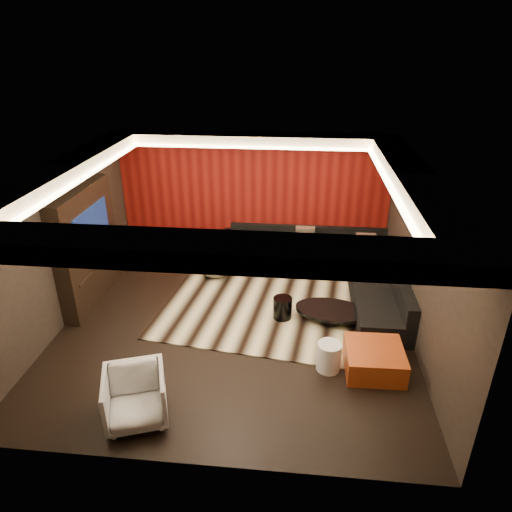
# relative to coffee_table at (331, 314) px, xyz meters

# --- Properties ---
(floor) EXTENTS (6.00, 6.00, 0.02)m
(floor) POSITION_rel_coffee_table_xyz_m (-1.68, -0.26, -0.14)
(floor) COLOR black
(floor) RESTS_ON ground
(ceiling) EXTENTS (6.00, 6.00, 0.02)m
(ceiling) POSITION_rel_coffee_table_xyz_m (-1.68, -0.26, 2.68)
(ceiling) COLOR silver
(ceiling) RESTS_ON ground
(wall_back) EXTENTS (6.00, 0.02, 2.80)m
(wall_back) POSITION_rel_coffee_table_xyz_m (-1.68, 2.75, 1.27)
(wall_back) COLOR black
(wall_back) RESTS_ON ground
(wall_left) EXTENTS (0.02, 6.00, 2.80)m
(wall_left) POSITION_rel_coffee_table_xyz_m (-4.69, -0.26, 1.27)
(wall_left) COLOR black
(wall_left) RESTS_ON ground
(wall_right) EXTENTS (0.02, 6.00, 2.80)m
(wall_right) POSITION_rel_coffee_table_xyz_m (1.33, -0.26, 1.27)
(wall_right) COLOR black
(wall_right) RESTS_ON ground
(red_feature_wall) EXTENTS (5.98, 0.05, 2.78)m
(red_feature_wall) POSITION_rel_coffee_table_xyz_m (-1.68, 2.71, 1.27)
(red_feature_wall) COLOR #6B0C0A
(red_feature_wall) RESTS_ON ground
(soffit_back) EXTENTS (6.00, 0.60, 0.22)m
(soffit_back) POSITION_rel_coffee_table_xyz_m (-1.68, 2.44, 2.56)
(soffit_back) COLOR silver
(soffit_back) RESTS_ON ground
(soffit_front) EXTENTS (6.00, 0.60, 0.22)m
(soffit_front) POSITION_rel_coffee_table_xyz_m (-1.68, -2.96, 2.56)
(soffit_front) COLOR silver
(soffit_front) RESTS_ON ground
(soffit_left) EXTENTS (0.60, 4.80, 0.22)m
(soffit_left) POSITION_rel_coffee_table_xyz_m (-4.38, -0.26, 2.56)
(soffit_left) COLOR silver
(soffit_left) RESTS_ON ground
(soffit_right) EXTENTS (0.60, 4.80, 0.22)m
(soffit_right) POSITION_rel_coffee_table_xyz_m (1.02, -0.26, 2.56)
(soffit_right) COLOR silver
(soffit_right) RESTS_ON ground
(cove_back) EXTENTS (4.80, 0.08, 0.04)m
(cove_back) POSITION_rel_coffee_table_xyz_m (-1.68, 2.10, 2.47)
(cove_back) COLOR #FFD899
(cove_back) RESTS_ON ground
(cove_front) EXTENTS (4.80, 0.08, 0.04)m
(cove_front) POSITION_rel_coffee_table_xyz_m (-1.68, -2.62, 2.47)
(cove_front) COLOR #FFD899
(cove_front) RESTS_ON ground
(cove_left) EXTENTS (0.08, 4.80, 0.04)m
(cove_left) POSITION_rel_coffee_table_xyz_m (-4.04, -0.26, 2.47)
(cove_left) COLOR #FFD899
(cove_left) RESTS_ON ground
(cove_right) EXTENTS (0.08, 4.80, 0.04)m
(cove_right) POSITION_rel_coffee_table_xyz_m (0.68, -0.26, 2.47)
(cove_right) COLOR #FFD899
(cove_right) RESTS_ON ground
(tv_surround) EXTENTS (0.30, 2.00, 2.20)m
(tv_surround) POSITION_rel_coffee_table_xyz_m (-4.53, 0.34, 0.97)
(tv_surround) COLOR black
(tv_surround) RESTS_ON ground
(tv_screen) EXTENTS (0.04, 1.30, 0.80)m
(tv_screen) POSITION_rel_coffee_table_xyz_m (-4.37, 0.34, 1.32)
(tv_screen) COLOR black
(tv_screen) RESTS_ON ground
(tv_shelf) EXTENTS (0.04, 1.60, 0.04)m
(tv_shelf) POSITION_rel_coffee_table_xyz_m (-4.37, 0.34, 0.57)
(tv_shelf) COLOR black
(tv_shelf) RESTS_ON ground
(rug) EXTENTS (4.35, 3.48, 0.02)m
(rug) POSITION_rel_coffee_table_xyz_m (-1.10, 0.31, -0.12)
(rug) COLOR beige
(rug) RESTS_ON floor
(coffee_table) EXTENTS (1.46, 1.46, 0.22)m
(coffee_table) POSITION_rel_coffee_table_xyz_m (0.00, 0.00, 0.00)
(coffee_table) COLOR black
(coffee_table) RESTS_ON rug
(drum_stool) EXTENTS (0.41, 0.41, 0.40)m
(drum_stool) POSITION_rel_coffee_table_xyz_m (-0.87, -0.02, 0.09)
(drum_stool) COLOR black
(drum_stool) RESTS_ON rug
(striped_pouf) EXTENTS (0.81, 0.81, 0.35)m
(striped_pouf) POSITION_rel_coffee_table_xyz_m (-2.35, 1.43, 0.07)
(striped_pouf) COLOR beige
(striped_pouf) RESTS_ON rug
(white_side_table) EXTENTS (0.46, 0.46, 0.46)m
(white_side_table) POSITION_rel_coffee_table_xyz_m (-0.10, -1.35, 0.10)
(white_side_table) COLOR white
(white_side_table) RESTS_ON floor
(orange_ottoman) EXTENTS (0.88, 0.88, 0.38)m
(orange_ottoman) POSITION_rel_coffee_table_xyz_m (0.58, -1.30, 0.06)
(orange_ottoman) COLOR #A74B15
(orange_ottoman) RESTS_ON floor
(armchair) EXTENTS (1.00, 1.01, 0.73)m
(armchair) POSITION_rel_coffee_table_xyz_m (-2.67, -2.61, 0.24)
(armchair) COLOR silver
(armchair) RESTS_ON floor
(sectional_sofa) EXTENTS (3.65, 3.50, 0.75)m
(sectional_sofa) POSITION_rel_coffee_table_xyz_m (0.05, 1.60, 0.13)
(sectional_sofa) COLOR black
(sectional_sofa) RESTS_ON floor
(throw_pillows) EXTENTS (1.71, 1.57, 0.50)m
(throw_pillows) POSITION_rel_coffee_table_xyz_m (0.40, 1.90, 0.49)
(throw_pillows) COLOR tan
(throw_pillows) RESTS_ON sectional_sofa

